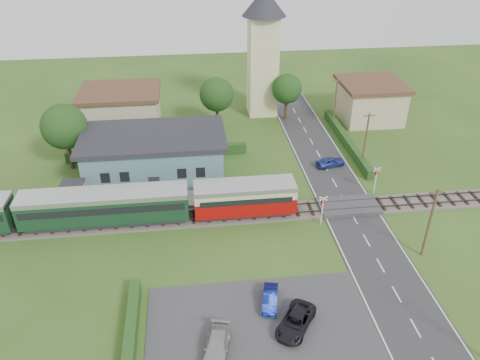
{
  "coord_description": "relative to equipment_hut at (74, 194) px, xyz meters",
  "views": [
    {
      "loc": [
        -5.89,
        -36.44,
        27.6
      ],
      "look_at": [
        -1.1,
        4.0,
        2.97
      ],
      "focal_mm": 35.0,
      "sensor_mm": 36.0,
      "label": 1
    }
  ],
  "objects": [
    {
      "name": "streetlamp_east",
      "position": [
        34.0,
        21.8,
        1.29
      ],
      "size": [
        0.3,
        0.3,
        5.15
      ],
      "color": "#3F3F47",
      "rests_on": "ground"
    },
    {
      "name": "equipment_hut",
      "position": [
        0.0,
        0.0,
        0.0
      ],
      "size": [
        2.3,
        2.3,
        2.55
      ],
      "color": "beige",
      "rests_on": "platform"
    },
    {
      "name": "ground",
      "position": [
        18.0,
        -5.2,
        -1.75
      ],
      "size": [
        120.0,
        120.0,
        0.0
      ],
      "primitive_type": "plane",
      "color": "#2D4C19"
    },
    {
      "name": "car_park_silver",
      "position": [
        13.07,
        -19.7,
        -1.06
      ],
      "size": [
        2.57,
        4.43,
        1.21
      ],
      "primitive_type": "imported",
      "rotation": [
        0.0,
        0.0,
        -0.22
      ],
      "color": "#A3A3A3",
      "rests_on": "car_park"
    },
    {
      "name": "crossing_signal_near",
      "position": [
        24.4,
        -5.61,
        0.39
      ],
      "size": [
        0.84,
        0.28,
        3.28
      ],
      "color": "silver",
      "rests_on": "ground"
    },
    {
      "name": "road",
      "position": [
        28.0,
        -5.2,
        -1.72
      ],
      "size": [
        6.0,
        70.0,
        0.05
      ],
      "primitive_type": "cube",
      "color": "#28282B",
      "rests_on": "ground"
    },
    {
      "name": "church_tower",
      "position": [
        23.0,
        22.8,
        8.48
      ],
      "size": [
        6.0,
        6.0,
        17.6
      ],
      "color": "beige",
      "rests_on": "ground"
    },
    {
      "name": "utility_pole_d",
      "position": [
        32.2,
        16.8,
        1.88
      ],
      "size": [
        1.4,
        0.22,
        7.0
      ],
      "color": "#473321",
      "rests_on": "ground"
    },
    {
      "name": "hedge_station",
      "position": [
        8.0,
        10.3,
        -1.1
      ],
      "size": [
        22.0,
        0.8,
        1.3
      ],
      "primitive_type": "cube",
      "color": "#193814",
      "rests_on": "ground"
    },
    {
      "name": "streetlamp_west",
      "position": [
        -4.0,
        14.8,
        1.29
      ],
      "size": [
        0.3,
        0.3,
        5.15
      ],
      "color": "#3F3F47",
      "rests_on": "ground"
    },
    {
      "name": "utility_pole_b",
      "position": [
        32.2,
        -11.2,
        1.88
      ],
      "size": [
        1.4,
        0.22,
        7.0
      ],
      "color": "#473321",
      "rests_on": "ground"
    },
    {
      "name": "crossing_signal_far",
      "position": [
        31.6,
        -0.81,
        0.39
      ],
      "size": [
        0.84,
        0.28,
        3.28
      ],
      "color": "silver",
      "rests_on": "ground"
    },
    {
      "name": "car_park_dark",
      "position": [
        19.07,
        -18.07,
        -1.07
      ],
      "size": [
        4.01,
        4.64,
        1.18
      ],
      "primitive_type": "imported",
      "rotation": [
        0.0,
        0.0,
        -0.59
      ],
      "color": "black",
      "rests_on": "car_park"
    },
    {
      "name": "railway_track",
      "position": [
        18.0,
        -3.2,
        -1.64
      ],
      "size": [
        76.0,
        3.2,
        0.49
      ],
      "color": "#4C443D",
      "rests_on": "ground"
    },
    {
      "name": "hedge_carpark",
      "position": [
        7.0,
        -17.2,
        -1.15
      ],
      "size": [
        0.8,
        9.0,
        1.2
      ],
      "primitive_type": "cube",
      "color": "#193814",
      "rests_on": "ground"
    },
    {
      "name": "tree_c",
      "position": [
        26.0,
        19.8,
        2.91
      ],
      "size": [
        4.2,
        4.2,
        6.78
      ],
      "color": "#332316",
      "rests_on": "ground"
    },
    {
      "name": "hedge_roadside",
      "position": [
        32.2,
        10.8,
        -1.15
      ],
      "size": [
        0.8,
        18.0,
        1.2
      ],
      "primitive_type": "cube",
      "color": "#193814",
      "rests_on": "ground"
    },
    {
      "name": "car_park",
      "position": [
        16.5,
        -17.2,
        -1.71
      ],
      "size": [
        17.0,
        9.0,
        0.08
      ],
      "primitive_type": "cube",
      "color": "#333335",
      "rests_on": "ground"
    },
    {
      "name": "tree_b",
      "position": [
        16.0,
        17.8,
        3.27
      ],
      "size": [
        4.6,
        4.6,
        7.34
      ],
      "color": "#332316",
      "rests_on": "ground"
    },
    {
      "name": "pedestrian_near",
      "position": [
        13.25,
        0.02,
        -0.42
      ],
      "size": [
        0.7,
        0.51,
        1.75
      ],
      "primitive_type": "imported",
      "rotation": [
        0.0,
        0.0,
        3.29
      ],
      "color": "gray",
      "rests_on": "platform"
    },
    {
      "name": "house_west",
      "position": [
        3.0,
        19.8,
        1.04
      ],
      "size": [
        10.8,
        8.8,
        5.5
      ],
      "color": "tan",
      "rests_on": "ground"
    },
    {
      "name": "train",
      "position": [
        0.36,
        -3.2,
        0.43
      ],
      "size": [
        43.2,
        2.9,
        3.4
      ],
      "color": "#232328",
      "rests_on": "ground"
    },
    {
      "name": "house_east",
      "position": [
        38.0,
        18.8,
        1.05
      ],
      "size": [
        8.8,
        8.8,
        5.5
      ],
      "color": "tan",
      "rests_on": "ground"
    },
    {
      "name": "utility_pole_c",
      "position": [
        32.2,
        4.8,
        1.88
      ],
      "size": [
        1.4,
        0.22,
        7.0
      ],
      "color": "#473321",
      "rests_on": "ground"
    },
    {
      "name": "tree_a",
      "position": [
        -2.0,
        8.8,
        3.63
      ],
      "size": [
        5.2,
        5.2,
        8.0
      ],
      "color": "#332316",
      "rests_on": "ground"
    },
    {
      "name": "station_building",
      "position": [
        8.0,
        5.79,
        0.95
      ],
      "size": [
        16.0,
        9.0,
        5.3
      ],
      "color": "slate",
      "rests_on": "ground"
    },
    {
      "name": "pedestrian_far",
      "position": [
        1.3,
        -0.1,
        -0.44
      ],
      "size": [
        0.8,
        0.94,
        1.71
      ],
      "primitive_type": "imported",
      "rotation": [
        0.0,
        0.0,
        1.77
      ],
      "color": "gray",
      "rests_on": "platform"
    },
    {
      "name": "car_on_road",
      "position": [
        28.57,
        5.53,
        -1.11
      ],
      "size": [
        3.68,
        2.15,
        1.18
      ],
      "primitive_type": "imported",
      "rotation": [
        0.0,
        0.0,
        1.8
      ],
      "color": "navy",
      "rests_on": "road"
    },
    {
      "name": "car_park_blue",
      "position": [
        17.59,
        -15.52,
        -1.13
      ],
      "size": [
        1.83,
        3.41,
        1.07
      ],
      "primitive_type": "imported",
      "rotation": [
        0.0,
        0.0,
        -0.23
      ],
      "color": "navy",
      "rests_on": "car_park"
    },
    {
      "name": "platform",
      "position": [
        8.0,
        0.0,
        -1.52
      ],
      "size": [
        30.0,
        3.0,
        0.45
      ],
      "primitive_type": "cube",
      "color": "gray",
      "rests_on": "ground"
    },
    {
      "name": "crossing_deck",
      "position": [
        28.0,
        -3.2,
        -1.52
      ],
      "size": [
        6.2,
        3.4,
        0.45
      ],
      "primitive_type": "cube",
      "color": "#333335",
      "rests_on": "ground"
    }
  ]
}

